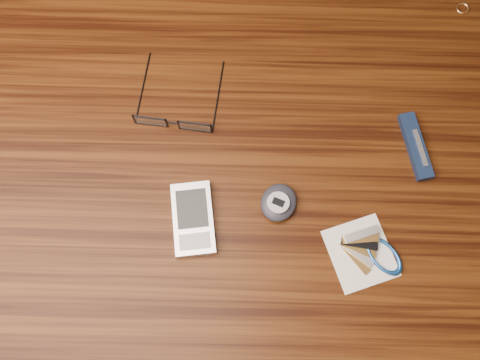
{
  "coord_description": "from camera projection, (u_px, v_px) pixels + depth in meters",
  "views": [
    {
      "loc": [
        0.07,
        -0.22,
        1.46
      ],
      "look_at": [
        0.07,
        0.01,
        0.76
      ],
      "focal_mm": 40.0,
      "sensor_mm": 36.0,
      "label": 1
    }
  ],
  "objects": [
    {
      "name": "notepad_keys",
      "position": [
        371.0,
        253.0,
        0.71
      ],
      "size": [
        0.12,
        0.11,
        0.01
      ],
      "color": "silver",
      "rests_on": "desk"
    },
    {
      "name": "pocket_knife",
      "position": [
        416.0,
        146.0,
        0.76
      ],
      "size": [
        0.04,
        0.1,
        0.01
      ],
      "color": "#0F1C35",
      "rests_on": "desk"
    },
    {
      "name": "pda_phone",
      "position": [
        193.0,
        219.0,
        0.72
      ],
      "size": [
        0.07,
        0.11,
        0.02
      ],
      "color": "#BCBDC1",
      "rests_on": "desk"
    },
    {
      "name": "pedometer",
      "position": [
        279.0,
        202.0,
        0.73
      ],
      "size": [
        0.07,
        0.07,
        0.02
      ],
      "color": "#20212D",
      "rests_on": "desk"
    },
    {
      "name": "eyeglasses",
      "position": [
        174.0,
        120.0,
        0.77
      ],
      "size": [
        0.13,
        0.13,
        0.03
      ],
      "color": "black",
      "rests_on": "desk"
    },
    {
      "name": "desk",
      "position": [
        197.0,
        209.0,
        0.84
      ],
      "size": [
        1.0,
        0.7,
        0.75
      ],
      "color": "#371A08",
      "rests_on": "ground"
    },
    {
      "name": "gold_ring",
      "position": [
        463.0,
        8.0,
        0.84
      ],
      "size": [
        0.02,
        0.02,
        0.0
      ],
      "primitive_type": "torus",
      "rotation": [
        0.0,
        0.0,
        0.17
      ],
      "color": "#DFAD71",
      "rests_on": "desk"
    },
    {
      "name": "ground",
      "position": [
        215.0,
        271.0,
        1.46
      ],
      "size": [
        3.8,
        3.8,
        0.0
      ],
      "primitive_type": "plane",
      "color": "#472814",
      "rests_on": "ground"
    }
  ]
}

